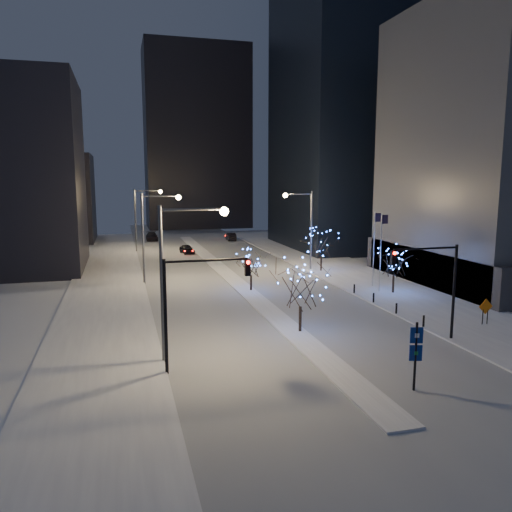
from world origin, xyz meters
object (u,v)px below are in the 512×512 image
object	(u,v)px
car_near	(187,249)
holiday_tree_median_near	(301,284)
street_lamp_w_near	(179,261)
street_lamp_w_mid	(152,225)
holiday_tree_plaza_far	(322,243)
wayfinding_sign	(416,349)
traffic_signal_east	(436,277)
car_mid	(231,237)
holiday_tree_plaza_near	(394,263)
street_lamp_east	(305,220)
construction_sign	(486,309)
street_lamp_w_far	(142,211)
holiday_tree_median_far	(251,264)
car_far	(152,237)
traffic_signal_west	(192,295)

from	to	relation	value
car_near	holiday_tree_median_near	xyz separation A→B (m)	(2.93, -42.95, 3.11)
street_lamp_w_near	holiday_tree_median_near	bearing A→B (deg)	20.24
street_lamp_w_mid	holiday_tree_plaza_far	distance (m)	21.02
wayfinding_sign	car_near	bearing A→B (deg)	111.10
street_lamp_w_mid	traffic_signal_east	size ratio (longest dim) A/B	1.43
traffic_signal_east	car_mid	bearing A→B (deg)	91.02
street_lamp_w_near	car_near	bearing A→B (deg)	82.03
holiday_tree_plaza_near	wayfinding_sign	size ratio (longest dim) A/B	1.20
street_lamp_east	construction_sign	bearing A→B (deg)	-78.95
street_lamp_w_far	holiday_tree_median_far	distance (m)	33.44
car_far	holiday_tree_plaza_near	bearing A→B (deg)	-67.34
street_lamp_w_near	holiday_tree_median_far	distance (m)	20.75
street_lamp_w_mid	wayfinding_sign	bearing A→B (deg)	-70.20
car_near	traffic_signal_east	bearing A→B (deg)	-85.34
car_mid	holiday_tree_median_far	size ratio (longest dim) A/B	1.06
street_lamp_w_far	holiday_tree_median_near	xyz separation A→B (m)	(9.44, -46.52, -2.69)
traffic_signal_west	holiday_tree_plaza_far	size ratio (longest dim) A/B	1.18
holiday_tree_median_far	street_lamp_east	bearing A→B (deg)	45.86
street_lamp_w_far	car_near	size ratio (longest dim) A/B	2.45
traffic_signal_east	car_near	world-z (taller)	traffic_signal_east
traffic_signal_west	construction_sign	size ratio (longest dim) A/B	3.38
car_far	holiday_tree_plaza_near	size ratio (longest dim) A/B	1.12
construction_sign	traffic_signal_west	bearing A→B (deg)	-171.60
street_lamp_east	holiday_tree_plaza_near	xyz separation A→B (m)	(4.06, -14.77, -3.22)
street_lamp_w_far	construction_sign	xyz separation A→B (m)	(24.23, -48.68, -5.10)
street_lamp_w_mid	street_lamp_w_far	distance (m)	25.00
street_lamp_w_far	street_lamp_east	xyz separation A→B (m)	(19.02, -22.00, -0.05)
car_far	street_lamp_w_near	bearing A→B (deg)	-91.32
street_lamp_w_near	street_lamp_east	xyz separation A→B (m)	(19.02, 28.00, -0.05)
street_lamp_w_near	traffic_signal_east	world-z (taller)	street_lamp_w_near
street_lamp_w_near	street_lamp_east	distance (m)	33.85
street_lamp_w_mid	street_lamp_w_near	bearing A→B (deg)	-90.00
street_lamp_w_near	wayfinding_sign	size ratio (longest dim) A/B	2.57
holiday_tree_median_far	holiday_tree_plaza_far	distance (m)	14.12
holiday_tree_median_far	construction_sign	bearing A→B (deg)	-48.65
street_lamp_w_near	car_mid	distance (m)	63.63
street_lamp_w_far	traffic_signal_east	bearing A→B (deg)	-70.68
street_lamp_w_far	street_lamp_w_mid	bearing A→B (deg)	-90.00
street_lamp_w_mid	traffic_signal_west	distance (m)	27.06
holiday_tree_median_far	construction_sign	xyz separation A→B (m)	(14.79, -16.81, -1.48)
holiday_tree_median_far	car_near	bearing A→B (deg)	95.92
car_far	holiday_tree_median_far	xyz separation A→B (m)	(7.16, -46.72, 2.12)
street_lamp_east	car_mid	distance (m)	33.68
street_lamp_w_mid	traffic_signal_east	distance (m)	31.60
street_lamp_w_mid	car_far	bearing A→B (deg)	86.73
car_near	construction_sign	bearing A→B (deg)	-77.37
wayfinding_sign	construction_sign	size ratio (longest dim) A/B	1.88
traffic_signal_east	holiday_tree_median_near	size ratio (longest dim) A/B	1.21
car_near	street_lamp_w_near	bearing A→B (deg)	-106.79
traffic_signal_east	holiday_tree_median_far	xyz separation A→B (m)	(-8.44, 19.13, -1.89)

